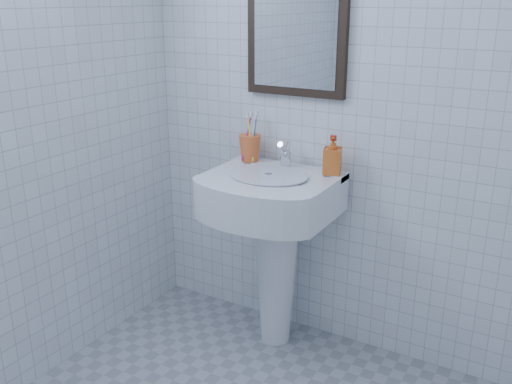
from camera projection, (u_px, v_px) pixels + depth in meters
The scene contains 6 objects.
wall_back at pixel (358, 98), 2.57m from camera, with size 2.20×0.02×2.50m, color silver.
washbasin at pixel (274, 231), 2.75m from camera, with size 0.60×0.44×0.92m.
faucet at pixel (286, 156), 2.73m from camera, with size 0.05×0.12×0.14m.
toothbrush_cup at pixel (250, 148), 2.82m from camera, with size 0.11×0.11×0.13m, color #E05E2B, non-canonical shape.
soap_dispenser at pixel (333, 155), 2.61m from camera, with size 0.08×0.08×0.18m, color #BB4212.
wall_mirror at pixel (296, 28), 2.60m from camera, with size 0.50×0.04×0.62m.
Camera 1 is at (0.90, -1.25, 1.69)m, focal length 40.00 mm.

